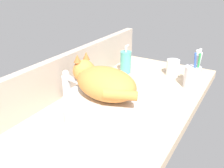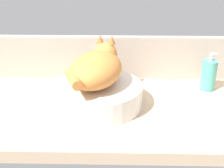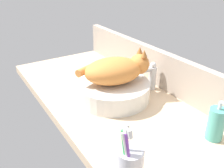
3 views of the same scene
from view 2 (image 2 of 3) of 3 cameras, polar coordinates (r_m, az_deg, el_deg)
ground_plane at (r=110.78cm, az=-0.97°, el=-4.77°), size 132.10×55.37×4.00cm
backsplash_panel at (r=130.11cm, az=-0.55°, el=4.93°), size 132.10×3.60×17.59cm
sink_basin at (r=108.36cm, az=-2.90°, el=-1.98°), size 31.95×31.95×7.78cm
cat at (r=105.73cm, az=-2.82°, el=3.04°), size 22.31×31.12×14.00cm
faucet at (r=124.64cm, az=-1.44°, el=3.32°), size 3.87×11.86×13.60cm
soap_dispenser at (r=124.76cm, az=17.24°, el=1.57°), size 5.74×5.74×15.03cm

